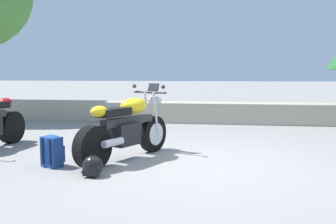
% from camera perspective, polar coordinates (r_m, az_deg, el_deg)
% --- Properties ---
extents(ground_plane, '(120.00, 120.00, 0.00)m').
position_cam_1_polar(ground_plane, '(5.63, 4.66, -7.95)').
color(ground_plane, gray).
extents(stone_wall, '(36.00, 0.80, 0.55)m').
position_cam_1_polar(stone_wall, '(10.32, 6.39, -0.08)').
color(stone_wall, '#A89E89').
rests_on(stone_wall, ground).
extents(motorcycle_yellow_centre, '(1.10, 1.93, 1.18)m').
position_cam_1_polar(motorcycle_yellow_centre, '(5.88, -6.31, -2.55)').
color(motorcycle_yellow_centre, black).
rests_on(motorcycle_yellow_centre, ground).
extents(rider_backpack, '(0.35, 0.34, 0.47)m').
position_cam_1_polar(rider_backpack, '(5.66, -17.31, -5.60)').
color(rider_backpack, navy).
rests_on(rider_backpack, ground).
extents(rider_helmet, '(0.28, 0.28, 0.28)m').
position_cam_1_polar(rider_helmet, '(5.03, -11.50, -8.14)').
color(rider_helmet, black).
rests_on(rider_helmet, ground).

